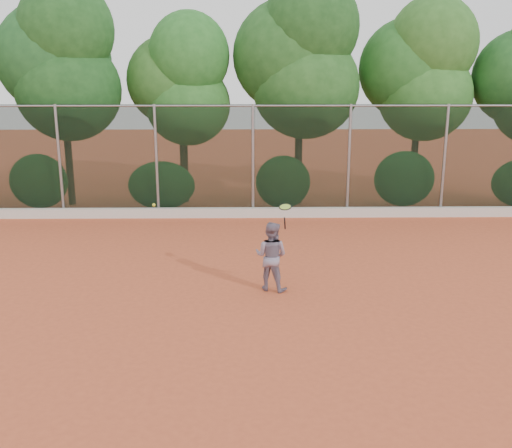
{
  "coord_description": "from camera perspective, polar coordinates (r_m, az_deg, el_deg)",
  "views": [
    {
      "loc": [
        -0.19,
        -10.69,
        4.21
      ],
      "look_at": [
        0.0,
        1.0,
        1.25
      ],
      "focal_mm": 40.0,
      "sensor_mm": 36.0,
      "label": 1
    }
  ],
  "objects": [
    {
      "name": "foliage_backdrop",
      "position": [
        19.68,
        -2.03,
        14.75
      ],
      "size": [
        23.7,
        3.63,
        7.55
      ],
      "color": "#422719",
      "rests_on": "ground"
    },
    {
      "name": "tennis_ball_in_flight",
      "position": [
        11.04,
        -10.18,
        1.89
      ],
      "size": [
        0.06,
        0.06,
        0.06
      ],
      "color": "gold",
      "rests_on": "ground"
    },
    {
      "name": "ground",
      "position": [
        11.49,
        0.08,
        -7.28
      ],
      "size": [
        80.0,
        80.0,
        0.0
      ],
      "primitive_type": "plane",
      "color": "#CB542F",
      "rests_on": "ground"
    },
    {
      "name": "tennis_player",
      "position": [
        11.66,
        1.52,
        -3.23
      ],
      "size": [
        0.85,
        0.77,
        1.44
      ],
      "primitive_type": "imported",
      "rotation": [
        0.0,
        0.0,
        2.75
      ],
      "color": "slate",
      "rests_on": "ground"
    },
    {
      "name": "chainlink_fence",
      "position": [
        17.85,
        -0.31,
        6.63
      ],
      "size": [
        24.09,
        0.09,
        3.5
      ],
      "color": "black",
      "rests_on": "ground"
    },
    {
      "name": "tennis_racket",
      "position": [
        11.32,
        2.94,
        1.53
      ],
      "size": [
        0.32,
        0.32,
        0.53
      ],
      "color": "black",
      "rests_on": "ground"
    },
    {
      "name": "concrete_curb",
      "position": [
        17.98,
        -0.3,
        1.15
      ],
      "size": [
        24.0,
        0.2,
        0.3
      ],
      "primitive_type": "cube",
      "color": "beige",
      "rests_on": "ground"
    }
  ]
}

